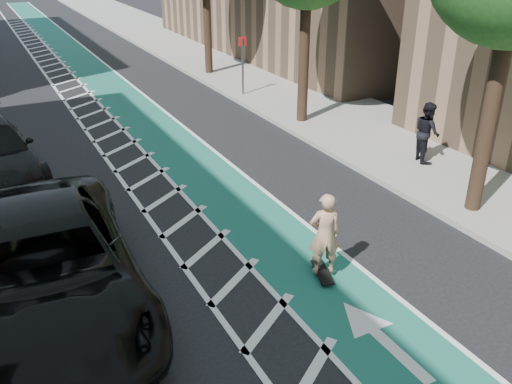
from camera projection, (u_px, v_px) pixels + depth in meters
ground at (161, 303)px, 10.00m from camera, size 120.00×120.00×0.00m
bike_lane at (152, 127)px, 19.27m from camera, size 2.00×90.00×0.01m
buffer_strip at (110, 133)px, 18.65m from camera, size 1.40×90.00×0.01m
sidewalk_right at (307, 101)px, 21.95m from camera, size 5.00×90.00×0.15m
curb_right at (253, 109)px, 20.93m from camera, size 0.12×90.00×0.16m
sign_post at (243, 65)px, 22.22m from camera, size 0.35×0.08×2.47m
skateboard at (322, 272)px, 10.75m from camera, size 0.51×0.92×0.12m
skateboarder at (325, 234)px, 10.38m from camera, size 0.72×0.58×1.70m
suv_near at (46, 270)px, 9.35m from camera, size 3.41×6.81×1.85m
pedestrian at (427, 132)px, 15.62m from camera, size 0.91×1.02×1.75m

